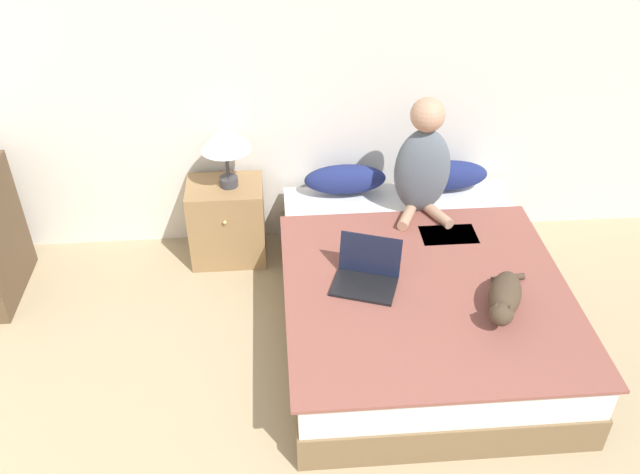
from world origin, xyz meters
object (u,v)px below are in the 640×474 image
(table_lamp, at_px, (225,139))
(cat_tabby, at_px, (504,297))
(pillow_far, at_px, (447,175))
(nightstand, at_px, (227,221))
(pillow_near, at_px, (345,179))
(person_sitting, at_px, (423,163))
(bed, at_px, (417,298))
(laptop_open, at_px, (366,275))

(table_lamp, bearing_deg, cat_tabby, -38.82)
(pillow_far, distance_m, nightstand, 1.56)
(pillow_near, relative_size, person_sitting, 0.71)
(bed, distance_m, person_sitting, 0.86)
(nightstand, bearing_deg, bed, -35.02)
(cat_tabby, xyz_separation_m, nightstand, (-1.55, 1.22, -0.25))
(laptop_open, height_order, table_lamp, table_lamp)
(pillow_far, bearing_deg, pillow_near, 180.00)
(bed, distance_m, pillow_far, 1.01)
(pillow_far, bearing_deg, laptop_open, -125.19)
(person_sitting, bearing_deg, pillow_far, 46.72)
(pillow_far, relative_size, laptop_open, 1.29)
(bed, distance_m, cat_tabby, 0.63)
(laptop_open, bearing_deg, person_sitting, 77.61)
(pillow_far, bearing_deg, nightstand, -177.71)
(nightstand, bearing_deg, pillow_far, 2.29)
(pillow_near, bearing_deg, pillow_far, 0.00)
(pillow_near, xyz_separation_m, person_sitting, (0.46, -0.26, 0.25))
(pillow_far, height_order, nightstand, pillow_far)
(bed, relative_size, person_sitting, 2.55)
(pillow_near, distance_m, nightstand, 0.87)
(pillow_near, bearing_deg, cat_tabby, -60.44)
(pillow_near, xyz_separation_m, cat_tabby, (0.73, -1.28, -0.01))
(table_lamp, bearing_deg, nightstand, 177.92)
(cat_tabby, distance_m, table_lamp, 1.98)
(cat_tabby, height_order, table_lamp, table_lamp)
(nightstand, distance_m, table_lamp, 0.64)
(person_sitting, height_order, cat_tabby, person_sitting)
(cat_tabby, bearing_deg, person_sitting, -141.95)
(bed, xyz_separation_m, table_lamp, (-1.14, 0.82, 0.71))
(cat_tabby, height_order, laptop_open, laptop_open)
(bed, bearing_deg, person_sitting, 80.06)
(nightstand, bearing_deg, person_sitting, -8.81)
(nightstand, bearing_deg, table_lamp, -2.08)
(pillow_far, distance_m, table_lamp, 1.54)
(pillow_near, relative_size, cat_tabby, 1.14)
(pillow_far, xyz_separation_m, table_lamp, (-1.50, -0.06, 0.38))
(nightstand, height_order, table_lamp, table_lamp)
(person_sitting, distance_m, cat_tabby, 1.08)
(bed, height_order, nightstand, nightstand)
(laptop_open, distance_m, table_lamp, 1.29)
(person_sitting, xyz_separation_m, nightstand, (-1.29, 0.20, -0.52))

